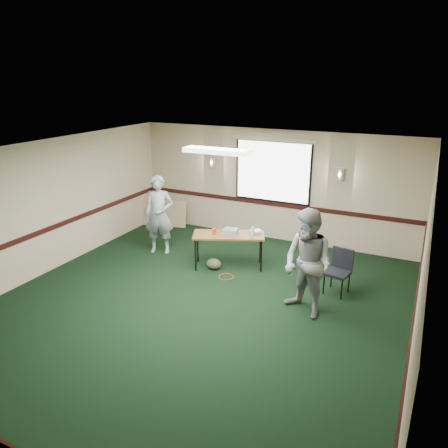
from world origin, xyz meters
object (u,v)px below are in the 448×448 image
at_px(folding_table, 229,237).
at_px(person_left, 159,215).
at_px(conference_chair, 340,267).
at_px(person_right, 308,264).
at_px(projector, 231,231).

xyz_separation_m(folding_table, person_left, (-1.77, 0.06, 0.22)).
xyz_separation_m(conference_chair, person_right, (-0.34, -1.05, 0.43)).
bearing_deg(conference_chair, projector, -174.20).
relative_size(projector, person_right, 0.15).
height_order(conference_chair, person_right, person_right).
relative_size(projector, conference_chair, 0.34).
distance_m(conference_chair, person_left, 4.14).
bearing_deg(person_left, folding_table, -22.90).
bearing_deg(person_left, person_right, -39.03).
bearing_deg(projector, person_right, -38.41).
xyz_separation_m(person_left, person_right, (3.77, -1.23, 0.03)).
xyz_separation_m(folding_table, conference_chair, (2.34, -0.12, -0.19)).
bearing_deg(folding_table, projector, 62.22).
relative_size(projector, person_left, 0.16).
height_order(person_left, person_right, person_right).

